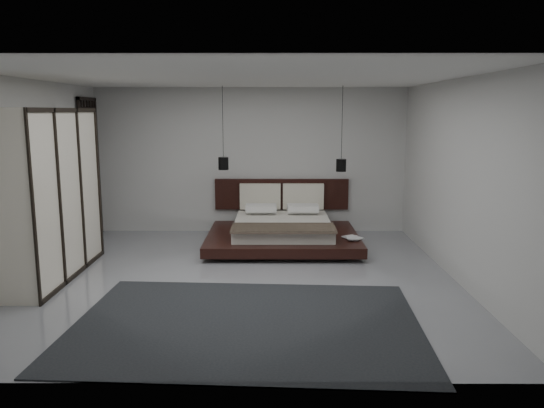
{
  "coord_description": "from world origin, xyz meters",
  "views": [
    {
      "loc": [
        0.44,
        -7.3,
        2.35
      ],
      "look_at": [
        0.41,
        1.2,
        0.86
      ],
      "focal_mm": 35.0,
      "sensor_mm": 36.0,
      "label": 1
    }
  ],
  "objects_px": {
    "lattice_screen": "(91,169)",
    "pendant_right": "(341,165)",
    "wardrobe": "(51,194)",
    "rug": "(247,324)",
    "pendant_left": "(223,163)",
    "bed": "(282,229)"
  },
  "relations": [
    {
      "from": "bed",
      "to": "lattice_screen",
      "type": "bearing_deg",
      "value": 171.42
    },
    {
      "from": "bed",
      "to": "pendant_right",
      "type": "bearing_deg",
      "value": 20.17
    },
    {
      "from": "bed",
      "to": "wardrobe",
      "type": "relative_size",
      "value": 1.07
    },
    {
      "from": "rug",
      "to": "bed",
      "type": "bearing_deg",
      "value": 82.8
    },
    {
      "from": "bed",
      "to": "wardrobe",
      "type": "bearing_deg",
      "value": -150.58
    },
    {
      "from": "wardrobe",
      "to": "rug",
      "type": "relative_size",
      "value": 0.64
    },
    {
      "from": "pendant_right",
      "to": "wardrobe",
      "type": "distance_m",
      "value": 4.91
    },
    {
      "from": "lattice_screen",
      "to": "rug",
      "type": "xyz_separation_m",
      "value": [
        3.09,
        -4.15,
        -1.29
      ]
    },
    {
      "from": "pendant_right",
      "to": "bed",
      "type": "bearing_deg",
      "value": -159.83
    },
    {
      "from": "lattice_screen",
      "to": "wardrobe",
      "type": "relative_size",
      "value": 1.06
    },
    {
      "from": "bed",
      "to": "rug",
      "type": "relative_size",
      "value": 0.68
    },
    {
      "from": "pendant_left",
      "to": "wardrobe",
      "type": "height_order",
      "value": "pendant_left"
    },
    {
      "from": "lattice_screen",
      "to": "pendant_right",
      "type": "height_order",
      "value": "pendant_right"
    },
    {
      "from": "pendant_left",
      "to": "bed",
      "type": "bearing_deg",
      "value": -20.17
    },
    {
      "from": "lattice_screen",
      "to": "pendant_right",
      "type": "distance_m",
      "value": 4.62
    },
    {
      "from": "pendant_left",
      "to": "wardrobe",
      "type": "bearing_deg",
      "value": -134.65
    },
    {
      "from": "bed",
      "to": "pendant_left",
      "type": "relative_size",
      "value": 1.74
    },
    {
      "from": "lattice_screen",
      "to": "pendant_right",
      "type": "bearing_deg",
      "value": -1.75
    },
    {
      "from": "lattice_screen",
      "to": "rug",
      "type": "bearing_deg",
      "value": -53.34
    },
    {
      "from": "lattice_screen",
      "to": "rug",
      "type": "relative_size",
      "value": 0.68
    },
    {
      "from": "wardrobe",
      "to": "pendant_right",
      "type": "bearing_deg",
      "value": 27.28
    },
    {
      "from": "pendant_left",
      "to": "rug",
      "type": "xyz_separation_m",
      "value": [
        0.61,
        -4.01,
        -1.41
      ]
    }
  ]
}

